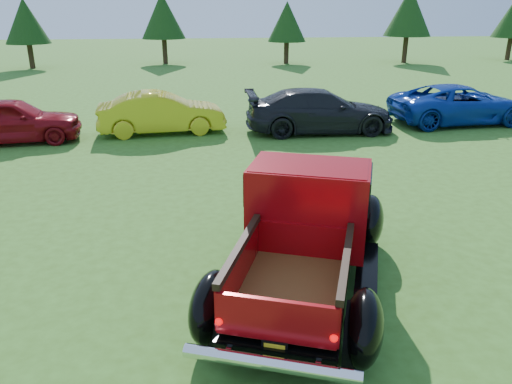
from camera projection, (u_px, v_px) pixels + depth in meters
ground at (242, 255)px, 8.96m from camera, size 120.00×120.00×0.00m
tree_west at (26, 21)px, 33.51m from camera, size 2.94×2.94×4.60m
tree_mid_left at (163, 16)px, 36.23m from camera, size 3.20×3.20×5.00m
tree_mid_right at (287, 22)px, 36.41m from camera, size 2.82×2.82×4.40m
tree_east at (409, 12)px, 36.67m from camera, size 3.46×3.46×5.40m
pickup_truck at (308, 224)px, 8.01m from camera, size 3.77×5.48×1.91m
show_car_red at (11, 120)px, 15.96m from camera, size 4.45×2.21×1.46m
show_car_yellow at (162, 113)px, 17.13m from camera, size 4.42×1.94×1.41m
show_car_grey at (320, 111)px, 17.28m from camera, size 5.14×2.14×1.48m
show_car_blue at (460, 104)px, 18.57m from camera, size 5.31×2.77×1.43m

